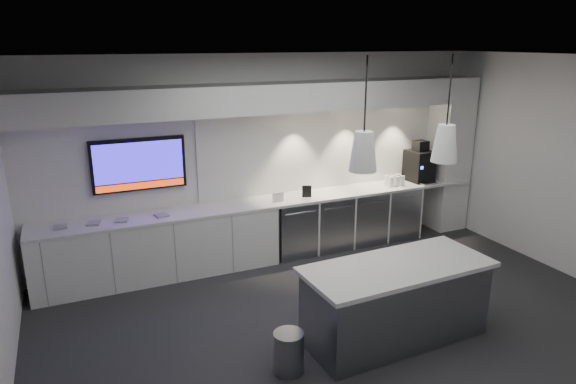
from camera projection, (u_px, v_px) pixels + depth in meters
name	position (u px, v px, depth m)	size (l,w,h in m)	color
floor	(349.00, 324.00, 5.96)	(7.00, 7.00, 0.00)	#29292B
ceiling	(359.00, 58.00, 5.11)	(7.00, 7.00, 0.00)	black
wall_back	(268.00, 156.00, 7.73)	(7.00, 7.00, 0.00)	white
wall_front	(551.00, 307.00, 3.34)	(7.00, 7.00, 0.00)	white
back_counter	(277.00, 201.00, 7.62)	(6.80, 0.65, 0.04)	white
left_base_cabinets	(160.00, 247.00, 7.07)	(3.30, 0.63, 0.86)	white
fridge_unit_a	(292.00, 227.00, 7.85)	(0.60, 0.61, 0.85)	gray
fridge_unit_b	(328.00, 221.00, 8.09)	(0.60, 0.61, 0.85)	gray
fridge_unit_c	(362.00, 216.00, 8.33)	(0.60, 0.61, 0.85)	gray
fridge_unit_d	(395.00, 211.00, 8.58)	(0.60, 0.61, 0.85)	gray
backsplash	(339.00, 146.00, 8.16)	(4.60, 0.03, 1.30)	white
soffit	(275.00, 97.00, 7.21)	(6.90, 0.60, 0.40)	white
column	(449.00, 154.00, 8.76)	(0.55, 0.55, 2.60)	white
wall_tv	(139.00, 164.00, 6.93)	(1.25, 0.07, 0.72)	black
island	(396.00, 301.00, 5.58)	(2.10, 0.97, 0.88)	gray
bin	(289.00, 352.00, 5.06)	(0.30, 0.30, 0.43)	gray
coffee_machine	(419.00, 164.00, 8.56)	(0.40, 0.56, 0.68)	black
sign_black	(307.00, 191.00, 7.71)	(0.14, 0.02, 0.18)	black
sign_white	(278.00, 197.00, 7.49)	(0.18, 0.02, 0.14)	white
cup_cluster	(395.00, 181.00, 8.33)	(0.30, 0.19, 0.16)	white
tray_a	(60.00, 227.00, 6.46)	(0.16, 0.16, 0.03)	#9A9A9A
tray_b	(94.00, 223.00, 6.59)	(0.16, 0.16, 0.03)	#9A9A9A
tray_c	(122.00, 220.00, 6.71)	(0.16, 0.16, 0.03)	#9A9A9A
tray_d	(162.00, 215.00, 6.89)	(0.16, 0.16, 0.03)	#9A9A9A
pendant_left	(363.00, 151.00, 4.91)	(0.27, 0.27, 1.09)	white
pendant_right	(445.00, 143.00, 5.29)	(0.27, 0.27, 1.09)	white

